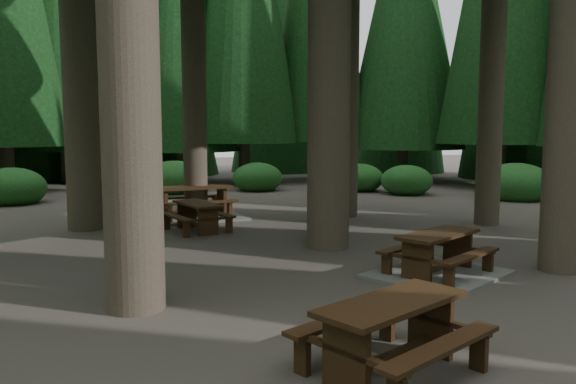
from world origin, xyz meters
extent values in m
plane|color=#49413B|center=(0.00, 0.00, 0.00)|extent=(80.00, 80.00, 0.00)
cube|color=gray|center=(1.88, -2.33, 0.03)|extent=(2.67, 2.56, 0.05)
cube|color=#381C11|center=(1.88, -2.33, 0.68)|extent=(1.70, 1.41, 0.05)
cube|color=#381C11|center=(1.58, -1.88, 0.41)|extent=(1.48, 1.07, 0.05)
cube|color=#381C11|center=(2.17, -2.79, 0.41)|extent=(1.48, 1.07, 0.05)
cube|color=#381C11|center=(1.33, -2.69, 0.32)|extent=(0.33, 0.45, 0.65)
cube|color=#381C11|center=(1.33, -2.69, 0.38)|extent=(0.77, 1.13, 0.05)
cube|color=#381C11|center=(2.42, -1.98, 0.32)|extent=(0.33, 0.45, 0.65)
cube|color=#381C11|center=(2.42, -1.98, 0.38)|extent=(0.77, 1.13, 0.05)
cube|color=#381C11|center=(1.88, -2.33, 0.16)|extent=(1.17, 0.79, 0.07)
cube|color=#381C11|center=(-1.63, 2.62, 0.64)|extent=(1.08, 1.66, 0.05)
cube|color=#381C11|center=(-2.12, 2.45, 0.39)|extent=(0.72, 1.53, 0.04)
cube|color=#381C11|center=(-1.15, 2.79, 0.39)|extent=(0.72, 1.53, 0.04)
cube|color=#381C11|center=(-1.42, 2.04, 0.31)|extent=(0.47, 0.22, 0.62)
cube|color=#381C11|center=(-1.42, 2.04, 0.36)|extent=(1.20, 0.48, 0.05)
cube|color=#381C11|center=(-1.84, 3.20, 0.31)|extent=(0.47, 0.22, 0.62)
cube|color=#381C11|center=(-1.84, 3.20, 0.36)|extent=(1.20, 0.48, 0.05)
cube|color=#381C11|center=(-1.63, 2.62, 0.15)|extent=(0.49, 1.24, 0.07)
cube|color=gray|center=(-1.59, 4.65, 0.03)|extent=(2.90, 2.56, 0.05)
cube|color=#381C11|center=(-1.59, 4.65, 0.83)|extent=(2.10, 1.16, 0.07)
cube|color=#381C11|center=(-1.73, 5.30, 0.50)|extent=(1.99, 0.67, 0.06)
cube|color=#381C11|center=(-1.46, 4.01, 0.50)|extent=(1.99, 0.67, 0.06)
cube|color=#381C11|center=(-2.37, 4.49, 0.40)|extent=(0.21, 0.61, 0.79)
cube|color=#381C11|center=(-2.37, 4.49, 0.46)|extent=(0.41, 1.58, 0.07)
cube|color=#381C11|center=(-0.82, 4.81, 0.40)|extent=(0.21, 0.61, 0.79)
cube|color=#381C11|center=(-0.82, 4.81, 0.46)|extent=(0.41, 1.58, 0.07)
cube|color=#381C11|center=(-1.59, 4.65, 0.20)|extent=(1.63, 0.42, 0.09)
cube|color=#381C11|center=(-0.33, -5.58, 0.69)|extent=(1.75, 1.38, 0.05)
cube|color=#381C11|center=(-0.60, -5.10, 0.41)|extent=(1.55, 1.02, 0.05)
cube|color=#381C11|center=(-0.06, -6.06, 0.41)|extent=(1.55, 1.02, 0.05)
cube|color=#381C11|center=(-0.90, -5.91, 0.33)|extent=(0.31, 0.47, 0.66)
cube|color=#381C11|center=(-0.90, -5.91, 0.38)|extent=(0.72, 1.19, 0.05)
cube|color=#381C11|center=(0.24, -5.25, 0.33)|extent=(0.31, 0.47, 0.66)
cube|color=#381C11|center=(0.24, -5.25, 0.38)|extent=(0.72, 1.19, 0.05)
cube|color=#381C11|center=(-0.33, -5.58, 0.16)|extent=(1.23, 0.75, 0.07)
ellipsoid|color=#22581E|center=(9.44, 6.45, 0.40)|extent=(2.42, 2.42, 1.49)
ellipsoid|color=#22581E|center=(6.43, 8.69, 0.40)|extent=(1.90, 1.90, 1.17)
ellipsoid|color=#22581E|center=(5.14, 10.17, 0.40)|extent=(1.84, 1.84, 1.13)
ellipsoid|color=#22581E|center=(1.30, 11.25, 0.40)|extent=(1.95, 1.95, 1.20)
ellipsoid|color=#22581E|center=(-1.94, 11.21, 0.40)|extent=(2.31, 2.31, 1.42)
ellipsoid|color=#22581E|center=(-4.09, 10.56, 0.40)|extent=(1.93, 1.93, 1.19)
ellipsoid|color=#22581E|center=(-7.11, 9.06, 0.40)|extent=(2.15, 2.15, 1.32)
cone|color=black|center=(8.89, 14.45, 8.24)|extent=(5.73, 5.73, 13.48)
cone|color=black|center=(-1.44, 15.36, 7.89)|extent=(5.17, 5.17, 12.91)
cone|color=black|center=(-6.57, 16.72, 8.10)|extent=(5.82, 5.82, 13.26)
cone|color=black|center=(11.00, 19.74, 9.51)|extent=(5.26, 5.26, 19.02)
cone|color=black|center=(4.25, 21.60, 8.07)|extent=(5.34, 5.34, 16.14)
cone|color=black|center=(-2.52, 20.86, 8.43)|extent=(6.57, 6.57, 16.86)
camera|label=1|loc=(-2.46, -10.42, 2.31)|focal=35.00mm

